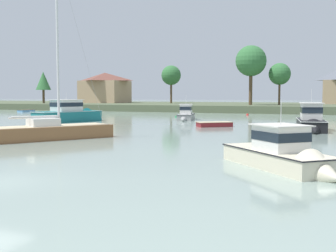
{
  "coord_description": "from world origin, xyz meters",
  "views": [
    {
      "loc": [
        12.89,
        -13.24,
        3.51
      ],
      "look_at": [
        -1.03,
        22.04,
        0.74
      ],
      "focal_mm": 45.74,
      "sensor_mm": 36.0,
      "label": 1
    }
  ],
  "objects_px": {
    "dinghy_yellow": "(46,114)",
    "cruiser_grey": "(186,116)",
    "cruiser_black": "(311,124)",
    "dinghy_maroon": "(214,125)",
    "sailboat_wood": "(49,135)",
    "dinghy_skyblue": "(26,111)",
    "cruiser_cream": "(287,160)",
    "mooring_buoy_green": "(176,117)",
    "cruiser_teal": "(73,117)",
    "mooring_buoy_red": "(247,115)"
  },
  "relations": [
    {
      "from": "sailboat_wood",
      "to": "dinghy_skyblue",
      "type": "distance_m",
      "value": 56.94
    },
    {
      "from": "cruiser_teal",
      "to": "cruiser_cream",
      "type": "distance_m",
      "value": 40.43
    },
    {
      "from": "dinghy_maroon",
      "to": "mooring_buoy_green",
      "type": "distance_m",
      "value": 20.41
    },
    {
      "from": "dinghy_skyblue",
      "to": "mooring_buoy_green",
      "type": "height_order",
      "value": "dinghy_skyblue"
    },
    {
      "from": "sailboat_wood",
      "to": "dinghy_skyblue",
      "type": "height_order",
      "value": "sailboat_wood"
    },
    {
      "from": "dinghy_yellow",
      "to": "dinghy_maroon",
      "type": "bearing_deg",
      "value": -25.21
    },
    {
      "from": "cruiser_grey",
      "to": "dinghy_maroon",
      "type": "bearing_deg",
      "value": -56.45
    },
    {
      "from": "dinghy_yellow",
      "to": "mooring_buoy_red",
      "type": "xyz_separation_m",
      "value": [
        33.55,
        10.94,
        -0.06
      ]
    },
    {
      "from": "cruiser_cream",
      "to": "mooring_buoy_green",
      "type": "distance_m",
      "value": 47.47
    },
    {
      "from": "sailboat_wood",
      "to": "cruiser_black",
      "type": "bearing_deg",
      "value": 40.28
    },
    {
      "from": "cruiser_black",
      "to": "dinghy_maroon",
      "type": "xyz_separation_m",
      "value": [
        -10.26,
        1.86,
        -0.5
      ]
    },
    {
      "from": "dinghy_yellow",
      "to": "cruiser_grey",
      "type": "xyz_separation_m",
      "value": [
        28.2,
        -5.96,
        0.39
      ]
    },
    {
      "from": "sailboat_wood",
      "to": "cruiser_grey",
      "type": "xyz_separation_m",
      "value": [
        1.49,
        28.44,
        0.22
      ]
    },
    {
      "from": "sailboat_wood",
      "to": "dinghy_skyblue",
      "type": "xyz_separation_m",
      "value": [
        -37.83,
        42.56,
        -0.15
      ]
    },
    {
      "from": "mooring_buoy_green",
      "to": "sailboat_wood",
      "type": "bearing_deg",
      "value": -86.08
    },
    {
      "from": "cruiser_cream",
      "to": "dinghy_maroon",
      "type": "height_order",
      "value": "cruiser_cream"
    },
    {
      "from": "cruiser_cream",
      "to": "mooring_buoy_green",
      "type": "relative_size",
      "value": 18.27
    },
    {
      "from": "dinghy_yellow",
      "to": "mooring_buoy_green",
      "type": "distance_m",
      "value": 24.31
    },
    {
      "from": "cruiser_teal",
      "to": "dinghy_skyblue",
      "type": "distance_m",
      "value": 35.19
    },
    {
      "from": "cruiser_black",
      "to": "mooring_buoy_red",
      "type": "relative_size",
      "value": 18.62
    },
    {
      "from": "mooring_buoy_green",
      "to": "mooring_buoy_red",
      "type": "height_order",
      "value": "mooring_buoy_red"
    },
    {
      "from": "cruiser_black",
      "to": "sailboat_wood",
      "type": "distance_m",
      "value": 24.66
    },
    {
      "from": "dinghy_yellow",
      "to": "dinghy_maroon",
      "type": "xyz_separation_m",
      "value": [
        35.25,
        -16.6,
        0.04
      ]
    },
    {
      "from": "dinghy_maroon",
      "to": "cruiser_cream",
      "type": "bearing_deg",
      "value": -67.55
    },
    {
      "from": "cruiser_grey",
      "to": "dinghy_skyblue",
      "type": "height_order",
      "value": "cruiser_grey"
    },
    {
      "from": "mooring_buoy_red",
      "to": "cruiser_teal",
      "type": "bearing_deg",
      "value": -124.98
    },
    {
      "from": "cruiser_black",
      "to": "dinghy_skyblue",
      "type": "height_order",
      "value": "cruiser_black"
    },
    {
      "from": "cruiser_teal",
      "to": "dinghy_skyblue",
      "type": "height_order",
      "value": "cruiser_teal"
    },
    {
      "from": "cruiser_black",
      "to": "cruiser_grey",
      "type": "bearing_deg",
      "value": 144.17
    },
    {
      "from": "mooring_buoy_green",
      "to": "dinghy_maroon",
      "type": "bearing_deg",
      "value": -57.55
    },
    {
      "from": "dinghy_yellow",
      "to": "dinghy_maroon",
      "type": "distance_m",
      "value": 38.97
    },
    {
      "from": "cruiser_cream",
      "to": "mooring_buoy_red",
      "type": "distance_m",
      "value": 54.08
    },
    {
      "from": "dinghy_yellow",
      "to": "mooring_buoy_red",
      "type": "bearing_deg",
      "value": 18.05
    },
    {
      "from": "dinghy_yellow",
      "to": "dinghy_skyblue",
      "type": "relative_size",
      "value": 0.92
    },
    {
      "from": "cruiser_grey",
      "to": "cruiser_teal",
      "type": "bearing_deg",
      "value": -145.17
    },
    {
      "from": "sailboat_wood",
      "to": "dinghy_maroon",
      "type": "distance_m",
      "value": 19.75
    },
    {
      "from": "dinghy_maroon",
      "to": "mooring_buoy_green",
      "type": "xyz_separation_m",
      "value": [
        -10.95,
        17.22,
        -0.12
      ]
    },
    {
      "from": "cruiser_teal",
      "to": "cruiser_grey",
      "type": "bearing_deg",
      "value": 34.83
    },
    {
      "from": "cruiser_cream",
      "to": "dinghy_skyblue",
      "type": "bearing_deg",
      "value": 138.67
    },
    {
      "from": "dinghy_yellow",
      "to": "dinghy_skyblue",
      "type": "height_order",
      "value": "dinghy_skyblue"
    },
    {
      "from": "cruiser_black",
      "to": "mooring_buoy_green",
      "type": "height_order",
      "value": "cruiser_black"
    },
    {
      "from": "cruiser_teal",
      "to": "cruiser_grey",
      "type": "distance_m",
      "value": 15.33
    },
    {
      "from": "dinghy_yellow",
      "to": "cruiser_grey",
      "type": "bearing_deg",
      "value": -11.93
    },
    {
      "from": "dinghy_yellow",
      "to": "dinghy_maroon",
      "type": "relative_size",
      "value": 0.84
    },
    {
      "from": "sailboat_wood",
      "to": "cruiser_cream",
      "type": "relative_size",
      "value": 2.19
    },
    {
      "from": "sailboat_wood",
      "to": "mooring_buoy_green",
      "type": "xyz_separation_m",
      "value": [
        -2.4,
        35.03,
        -0.25
      ]
    },
    {
      "from": "cruiser_cream",
      "to": "sailboat_wood",
      "type": "bearing_deg",
      "value": 158.75
    },
    {
      "from": "dinghy_yellow",
      "to": "cruiser_grey",
      "type": "height_order",
      "value": "cruiser_grey"
    },
    {
      "from": "dinghy_yellow",
      "to": "mooring_buoy_red",
      "type": "height_order",
      "value": "dinghy_yellow"
    },
    {
      "from": "sailboat_wood",
      "to": "dinghy_skyblue",
      "type": "relative_size",
      "value": 4.12
    }
  ]
}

